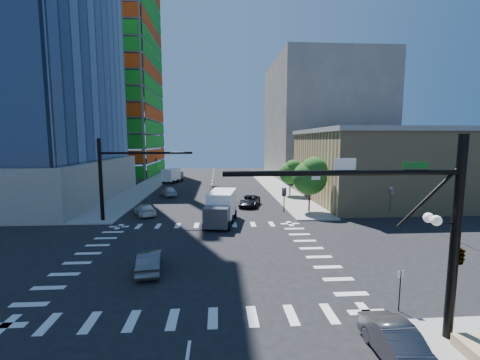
{
  "coord_description": "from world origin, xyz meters",
  "views": [
    {
      "loc": [
        1.33,
        -24.22,
        8.85
      ],
      "look_at": [
        3.53,
        8.0,
        4.91
      ],
      "focal_mm": 24.0,
      "sensor_mm": 36.0,
      "label": 1
    }
  ],
  "objects": [
    {
      "name": "tree_south",
      "position": [
        12.63,
        13.9,
        4.69
      ],
      "size": [
        4.16,
        4.16,
        6.82
      ],
      "color": "#382316",
      "rests_on": "sidewalk_ne"
    },
    {
      "name": "sidewalk_ne",
      "position": [
        12.5,
        40.0,
        0.07
      ],
      "size": [
        5.0,
        60.0,
        0.15
      ],
      "primitive_type": "cube",
      "color": "gray",
      "rests_on": "ground"
    },
    {
      "name": "no_parking_sign",
      "position": [
        10.7,
        -9.0,
        1.38
      ],
      "size": [
        0.3,
        0.06,
        2.2
      ],
      "color": "black",
      "rests_on": "ground"
    },
    {
      "name": "car_nb_far",
      "position": [
        5.56,
        18.55,
        0.73
      ],
      "size": [
        3.69,
        5.7,
        1.46
      ],
      "primitive_type": "imported",
      "rotation": [
        0.0,
        0.0,
        -0.26
      ],
      "color": "black",
      "rests_on": "ground"
    },
    {
      "name": "sidewalk_nw",
      "position": [
        -12.5,
        40.0,
        0.07
      ],
      "size": [
        5.0,
        60.0,
        0.15
      ],
      "primitive_type": "cube",
      "color": "gray",
      "rests_on": "ground"
    },
    {
      "name": "box_truck_near",
      "position": [
        1.54,
        9.42,
        1.5
      ],
      "size": [
        3.83,
        6.86,
        3.4
      ],
      "rotation": [
        0.0,
        0.0,
        -0.17
      ],
      "color": "black",
      "rests_on": "ground"
    },
    {
      "name": "signal_mast_se",
      "position": [
        10.6,
        -11.5,
        5.01
      ],
      "size": [
        10.51,
        2.48,
        9.0
      ],
      "color": "black",
      "rests_on": "sidewalk_se"
    },
    {
      "name": "construction_building",
      "position": [
        -27.41,
        61.93,
        24.61
      ],
      "size": [
        25.16,
        34.5,
        70.6
      ],
      "color": "slate",
      "rests_on": "ground"
    },
    {
      "name": "car_nb_right",
      "position": [
        8.5,
        -12.73,
        0.71
      ],
      "size": [
        1.58,
        4.33,
        1.42
      ],
      "primitive_type": "imported",
      "rotation": [
        0.0,
        0.0,
        0.02
      ],
      "color": "#434247",
      "rests_on": "ground"
    },
    {
      "name": "car_sb_cross",
      "position": [
        -3.37,
        -2.86,
        0.71
      ],
      "size": [
        2.05,
        4.48,
        1.42
      ],
      "primitive_type": "imported",
      "rotation": [
        0.0,
        0.0,
        3.27
      ],
      "color": "#545459",
      "rests_on": "ground"
    },
    {
      "name": "ground",
      "position": [
        0.0,
        0.0,
        0.0
      ],
      "size": [
        160.0,
        160.0,
        0.0
      ],
      "primitive_type": "plane",
      "color": "black",
      "rests_on": "ground"
    },
    {
      "name": "car_sb_near",
      "position": [
        -7.49,
        14.12,
        0.68
      ],
      "size": [
        3.68,
        5.08,
        1.37
      ],
      "primitive_type": "imported",
      "rotation": [
        0.0,
        0.0,
        3.56
      ],
      "color": "white",
      "rests_on": "ground"
    },
    {
      "name": "signal_mast_nw",
      "position": [
        -10.0,
        11.5,
        5.49
      ],
      "size": [
        10.2,
        0.4,
        9.0
      ],
      "color": "black",
      "rests_on": "sidewalk_nw"
    },
    {
      "name": "road_markings",
      "position": [
        0.0,
        0.0,
        0.01
      ],
      "size": [
        20.0,
        20.0,
        0.01
      ],
      "primitive_type": "cube",
      "color": "silver",
      "rests_on": "ground"
    },
    {
      "name": "commercial_building",
      "position": [
        25.0,
        22.0,
        5.31
      ],
      "size": [
        20.5,
        22.5,
        10.6
      ],
      "color": "tan",
      "rests_on": "ground"
    },
    {
      "name": "box_truck_far",
      "position": [
        -8.32,
        44.72,
        1.34
      ],
      "size": [
        4.04,
        6.25,
        3.03
      ],
      "rotation": [
        0.0,
        0.0,
        2.85
      ],
      "color": "black",
      "rests_on": "ground"
    },
    {
      "name": "tree_north",
      "position": [
        12.93,
        25.9,
        3.99
      ],
      "size": [
        3.54,
        3.52,
        5.78
      ],
      "color": "#382316",
      "rests_on": "sidewalk_ne"
    },
    {
      "name": "bg_building_ne",
      "position": [
        27.0,
        55.0,
        14.0
      ],
      "size": [
        24.0,
        30.0,
        28.0
      ],
      "primitive_type": "cube",
      "color": "#67615D",
      "rests_on": "ground"
    },
    {
      "name": "car_sb_mid",
      "position": [
        -6.69,
        27.44,
        0.8
      ],
      "size": [
        3.59,
        5.05,
        1.6
      ],
      "primitive_type": "imported",
      "rotation": [
        0.0,
        0.0,
        3.55
      ],
      "color": "silver",
      "rests_on": "ground"
    }
  ]
}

